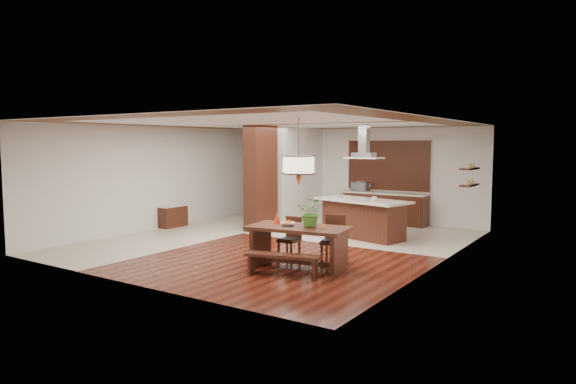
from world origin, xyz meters
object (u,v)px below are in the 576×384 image
Objects in this scene: dining_chair_left at (289,238)px; microwave at (360,186)px; hallway_console at (173,216)px; foliage_plant at (311,212)px; dining_table at (299,237)px; dining_bench at (283,265)px; pendant_lantern at (299,152)px; fruit_bowl at (288,224)px; dining_chair_right at (333,240)px; range_hood at (364,141)px; kitchen_island at (363,218)px; island_cup at (374,199)px.

microwave is at bearing 100.92° from dining_chair_left.
microwave reaches higher than hallway_console.
foliage_plant reaches higher than microwave.
dining_table is 1.45× the size of dining_bench.
dining_table is at bearing 0.00° from pendant_lantern.
fruit_bowl reaches higher than hallway_console.
dining_bench is 2.47× the size of foliage_plant.
foliage_plant is at bearing -18.95° from hallway_console.
dining_chair_right reaches higher than dining_table.
range_hood is at bearing 15.14° from hallway_console.
pendant_lantern reaches higher than hallway_console.
dining_chair_left is 1.12m from foliage_plant.
dining_bench is 1.61× the size of dining_chair_left.
hallway_console is 6.35m from dining_bench.
foliage_plant reaches higher than dining_chair_left.
kitchen_island is (-0.07, 3.58, -0.33)m from fruit_bowl.
fruit_bowl is at bearing -143.42° from dining_chair_right.
pendant_lantern is 3.60m from island_cup.
dining_chair_right is 1.96× the size of microwave.
dining_chair_right is 1.70× the size of foliage_plant.
range_hood reaches higher than foliage_plant.
dining_chair_right reaches higher than dining_chair_left.
microwave is (-1.38, 6.16, 0.25)m from fruit_bowl.
foliage_plant is at bearing -118.54° from dining_chair_right.
dining_chair_left is (-0.56, 0.52, -0.16)m from dining_table.
fruit_bowl is at bearing -21.72° from hallway_console.
range_hood is (-0.07, 3.59, 1.62)m from fruit_bowl.
kitchen_island is (-0.69, 2.87, 0.03)m from dining_chair_right.
range_hood is at bearing 104.15° from kitchen_island.
dining_chair_left is 0.34× the size of kitchen_island.
range_hood reaches higher than dining_table.
microwave is at bearing 102.63° from fruit_bowl.
foliage_plant is at bearing 17.42° from fruit_bowl.
hallway_console is 1.77× the size of microwave.
hallway_console is 5.29m from dining_chair_left.
dining_table is 0.79× the size of kitchen_island.
dining_bench is at bearing -26.02° from hallway_console.
hallway_console is at bearing 153.98° from dining_bench.
hallway_console is 0.43× the size of dining_table.
hallway_console is at bearing 159.54° from dining_table.
range_hood is (0.00, 0.00, 1.95)m from kitchen_island.
pendant_lantern is at bearing -159.68° from foliage_plant.
range_hood reaches higher than dining_chair_right.
dining_table is 0.56m from foliage_plant.
dining_table is at bearing 97.90° from dining_bench.
pendant_lantern reaches higher than dining_table.
dining_bench is 1.57× the size of range_hood.
range_hood reaches higher than dining_chair_left.
dining_table is 2.28× the size of range_hood.
pendant_lantern is (-0.40, -0.65, 1.76)m from dining_chair_right.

